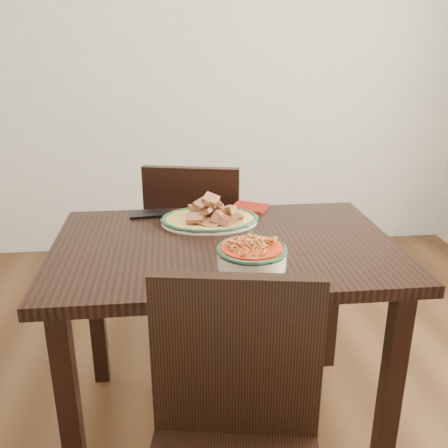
{
  "coord_description": "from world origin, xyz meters",
  "views": [
    {
      "loc": [
        -0.25,
        -1.6,
        1.4
      ],
      "look_at": [
        -0.07,
        -0.01,
        0.81
      ],
      "focal_mm": 40.0,
      "sensor_mm": 36.0,
      "label": 1
    }
  ],
  "objects": [
    {
      "name": "floor",
      "position": [
        0.0,
        0.0,
        0.0
      ],
      "size": [
        3.5,
        3.5,
        0.0
      ],
      "primitive_type": "plane",
      "color": "#3A2312",
      "rests_on": "ground"
    },
    {
      "name": "wall_back",
      "position": [
        0.0,
        1.75,
        1.3
      ],
      "size": [
        3.5,
        0.1,
        2.6
      ],
      "primitive_type": "cube",
      "color": "beige",
      "rests_on": "ground"
    },
    {
      "name": "dining_table",
      "position": [
        -0.07,
        -0.03,
        0.65
      ],
      "size": [
        1.16,
        0.78,
        0.75
      ],
      "color": "black",
      "rests_on": "ground"
    },
    {
      "name": "chair_far",
      "position": [
        -0.14,
        0.58,
        0.5
      ],
      "size": [
        0.5,
        0.5,
        0.89
      ],
      "rotation": [
        0.0,
        0.0,
        2.92
      ],
      "color": "black",
      "rests_on": "ground"
    },
    {
      "name": "chair_near",
      "position": [
        -0.12,
        -0.68,
        0.5
      ],
      "size": [
        0.49,
        0.49,
        0.89
      ],
      "rotation": [
        0.0,
        0.0,
        -0.17
      ],
      "color": "black",
      "rests_on": "ground"
    },
    {
      "name": "fish_plate",
      "position": [
        -0.11,
        0.17,
        0.79
      ],
      "size": [
        0.36,
        0.28,
        0.11
      ],
      "color": "beige",
      "rests_on": "dining_table"
    },
    {
      "name": "noodle_bowl",
      "position": [
        -0.01,
        -0.23,
        0.79
      ],
      "size": [
        0.22,
        0.22,
        0.08
      ],
      "color": "silver",
      "rests_on": "dining_table"
    },
    {
      "name": "smartphone",
      "position": [
        -0.34,
        0.28,
        0.76
      ],
      "size": [
        0.16,
        0.1,
        0.01
      ],
      "primitive_type": "cube",
      "rotation": [
        0.0,
        0.0,
        0.1
      ],
      "color": "black",
      "rests_on": "dining_table"
    },
    {
      "name": "napkin",
      "position": [
        0.07,
        0.31,
        0.76
      ],
      "size": [
        0.17,
        0.16,
        0.01
      ],
      "primitive_type": "cube",
      "rotation": [
        0.0,
        0.0,
        -0.48
      ],
      "color": "maroon",
      "rests_on": "dining_table"
    }
  ]
}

